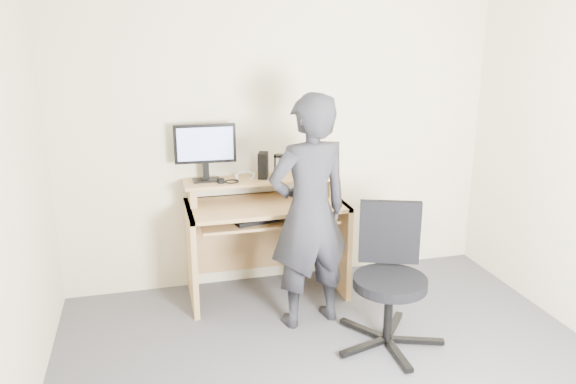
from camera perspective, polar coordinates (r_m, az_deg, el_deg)
name	(u,v)px	position (r m, az deg, el deg)	size (l,w,h in m)	color
back_wall	(282,130)	(4.48, -0.65, 6.28)	(3.50, 0.02, 2.50)	beige
desk	(264,225)	(4.41, -2.46, -3.37)	(1.20, 0.60, 0.91)	tan
monitor	(205,147)	(4.26, -8.41, 4.52)	(0.46, 0.13, 0.44)	black
external_drive	(263,165)	(4.35, -2.54, 2.73)	(0.07, 0.13, 0.20)	black
travel_mug	(279,167)	(4.36, -0.96, 2.53)	(0.07, 0.07, 0.17)	#BABABF
smartphone	(300,175)	(4.42, 1.23, 1.71)	(0.07, 0.13, 0.01)	black
charger	(221,181)	(4.24, -6.84, 1.13)	(0.04, 0.04, 0.04)	black
headphones	(245,176)	(4.40, -4.39, 1.63)	(0.16, 0.16, 0.02)	silver
keyboard	(263,218)	(4.20, -2.52, -2.65)	(0.46, 0.18, 0.03)	black
mouse	(312,201)	(4.25, 2.42, -0.97)	(0.10, 0.06, 0.04)	black
office_chair	(390,271)	(3.78, 10.27, -7.91)	(0.73, 0.70, 0.91)	black
person	(309,213)	(3.83, 2.17, -2.13)	(0.60, 0.39, 1.64)	black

